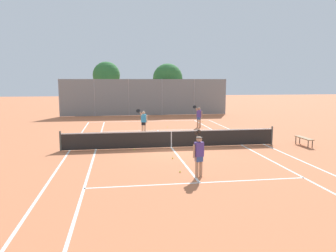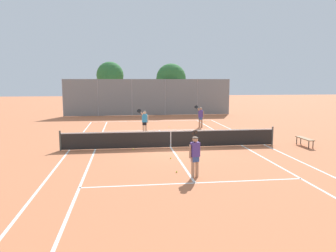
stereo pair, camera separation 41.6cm
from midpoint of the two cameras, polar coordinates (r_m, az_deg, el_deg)
The scene contains 15 objects.
ground_plane at distance 18.29m, azimuth -0.07°, elevation -3.76°, with size 120.00×120.00×0.00m, color #C67047.
court_line_markings at distance 18.29m, azimuth -0.07°, elevation -3.75°, with size 11.10×23.90×0.01m.
tennis_net at distance 18.19m, azimuth -0.07°, elevation -2.19°, with size 12.00×0.10×1.07m.
player_near_side at distance 12.68m, azimuth 4.45°, elevation -4.82°, with size 0.50×0.86×1.77m.
player_far_left at distance 22.77m, azimuth -4.80°, elevation 0.92°, with size 0.82×0.70×1.77m.
player_far_right at distance 25.92m, azimuth 4.94°, elevation 1.79°, with size 0.86×0.67×1.77m.
loose_tennis_ball_0 at distance 15.72m, azimuth 0.05°, elevation -5.60°, with size 0.07×0.07×0.07m, color #D1DB33.
loose_tennis_ball_1 at distance 25.93m, azimuth -0.58°, elevation -0.18°, with size 0.07×0.07×0.07m, color #D1DB33.
loose_tennis_ball_2 at distance 13.44m, azimuth 1.22°, elevation -7.98°, with size 0.07×0.07×0.07m, color #D1DB33.
loose_tennis_ball_3 at distance 17.78m, azimuth -6.56°, elevation -4.05°, with size 0.07×0.07×0.07m, color #D1DB33.
loose_tennis_ball_4 at distance 29.43m, azimuth 5.65°, elevation 0.77°, with size 0.07×0.07×0.07m, color #D1DB33.
courtside_bench at distance 20.22m, azimuth 22.06°, elevation -2.03°, with size 0.36×1.50×0.47m.
back_fence at distance 34.68m, azimuth -4.29°, elevation 5.01°, with size 17.61×0.08×3.84m.
tree_behind_left at distance 38.11m, azimuth -10.88°, elevation 8.58°, with size 3.05×3.05×5.78m.
tree_behind_right at distance 37.13m, azimuth -0.26°, elevation 8.14°, with size 3.33×3.33×5.55m.
Camera 1 is at (-2.91, -17.67, 3.75)m, focal length 35.00 mm.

